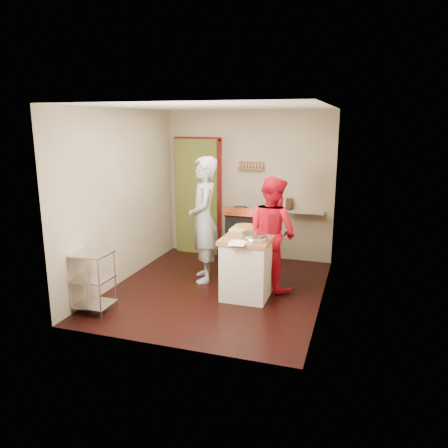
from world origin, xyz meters
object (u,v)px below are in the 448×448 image
Objects in this scene: island at (251,261)px; person_red at (272,233)px; stove at (246,236)px; wire_shelving at (92,279)px; person_stripe at (204,220)px.

person_red reaches higher than island.
wire_shelving is at bearing -116.85° from stove.
island is at bearing -71.67° from stove.
stove is at bearing -23.60° from person_red.
island is 0.77× the size of person_red.
stove is at bearing 137.77° from person_stripe.
wire_shelving is 2.19m from island.
stove is 0.79× the size of island.
person_stripe is at bearing 164.51° from island.
person_stripe is at bearing -108.41° from stove.
person_stripe is at bearing 57.71° from wire_shelving.
person_stripe is (-0.81, 0.22, 0.49)m from island.
person_red reaches higher than stove.
island is 0.51m from person_red.
person_stripe reaches higher than stove.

